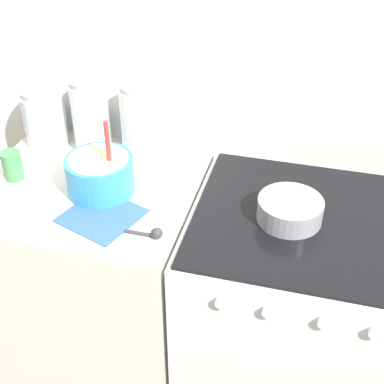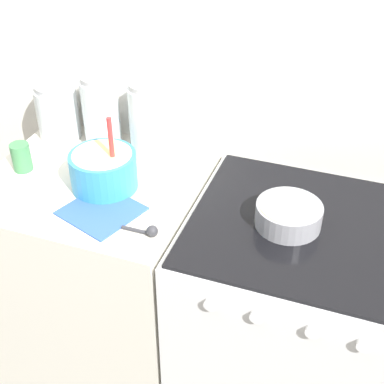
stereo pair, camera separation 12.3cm
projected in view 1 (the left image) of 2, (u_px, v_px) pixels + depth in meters
name	position (u px, v px, depth m)	size (l,w,h in m)	color
wall_back	(216.00, 82.00, 1.87)	(4.54, 0.05, 2.40)	white
countertop_cabinet	(100.00, 282.00, 2.10)	(0.73, 0.66, 0.93)	silver
stove	(294.00, 320.00, 1.94)	(0.75, 0.68, 0.93)	silver
mixing_bowl	(100.00, 173.00, 1.75)	(0.22, 0.22, 0.27)	#338CBF
baking_pan	(290.00, 209.00, 1.65)	(0.20, 0.20, 0.07)	gray
storage_jar_left	(45.00, 121.00, 2.01)	(0.16, 0.16, 0.22)	silver
storage_jar_middle	(91.00, 120.00, 1.95)	(0.14, 0.14, 0.28)	silver
storage_jar_right	(140.00, 126.00, 1.91)	(0.14, 0.14, 0.28)	silver
tin_can	(13.00, 165.00, 1.83)	(0.07, 0.07, 0.10)	#3F7F4C
recipe_page	(102.00, 216.00, 1.68)	(0.28, 0.27, 0.01)	#3359B2
measuring_spoon	(153.00, 233.00, 1.59)	(0.12, 0.04, 0.04)	#333338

